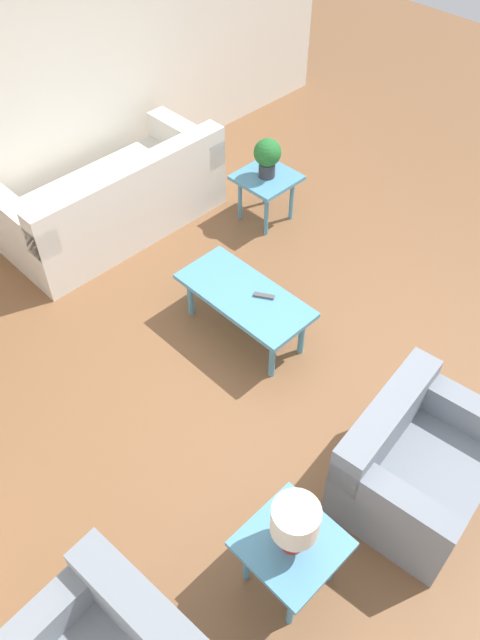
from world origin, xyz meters
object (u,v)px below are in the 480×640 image
object	(u,v)px
sofa	(116,202)
potted_plant	(267,155)
coffee_table	(244,298)
side_table_lamp	(291,548)
side_table_plant	(266,183)
armchair	(413,464)
table_lamp	(295,523)

from	to	relation	value
sofa	potted_plant	bearing A→B (deg)	141.93
coffee_table	side_table_lamp	distance (m)	2.02
side_table_plant	potted_plant	distance (m)	0.29
sofa	side_table_plant	size ratio (longest dim) A/B	3.94
coffee_table	side_table_lamp	size ratio (longest dim) A/B	2.12
armchair	side_table_lamp	xyz separation A→B (m)	(0.15, 1.00, 0.12)
table_lamp	side_table_lamp	bearing A→B (deg)	-45.00
armchair	table_lamp	world-z (taller)	table_lamp
sofa	table_lamp	world-z (taller)	table_lamp
side_table_plant	table_lamp	world-z (taller)	table_lamp
potted_plant	table_lamp	distance (m)	3.52
coffee_table	potted_plant	bearing A→B (deg)	-52.60
armchair	table_lamp	bearing A→B (deg)	164.78
armchair	side_table_plant	bearing A→B (deg)	54.91
side_table_lamp	table_lamp	world-z (taller)	table_lamp
side_table_lamp	coffee_table	bearing A→B (deg)	-37.44
potted_plant	coffee_table	bearing A→B (deg)	127.40
sofa	coffee_table	bearing A→B (deg)	86.77
side_table_lamp	potted_plant	distance (m)	3.53
coffee_table	side_table_lamp	bearing A→B (deg)	142.56
armchair	sofa	bearing A→B (deg)	77.94
potted_plant	table_lamp	bearing A→B (deg)	136.02
armchair	potted_plant	xyz separation A→B (m)	(2.68, -1.44, 0.41)
armchair	potted_plant	world-z (taller)	potted_plant
armchair	table_lamp	distance (m)	1.10
side_table_plant	side_table_lamp	bearing A→B (deg)	136.02
side_table_plant	side_table_lamp	xyz separation A→B (m)	(-2.53, 2.44, 0.00)
sofa	armchair	bearing A→B (deg)	84.74
potted_plant	side_table_plant	bearing A→B (deg)	0.00
armchair	coffee_table	size ratio (longest dim) A/B	0.98
side_table_plant	table_lamp	xyz separation A→B (m)	(-2.53, 2.44, 0.32)
table_lamp	armchair	bearing A→B (deg)	-98.43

